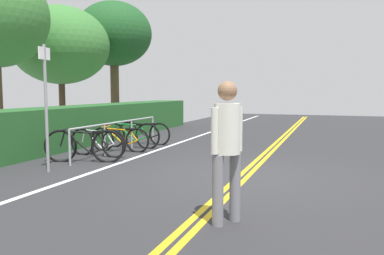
# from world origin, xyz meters

# --- Properties ---
(ground_plane) EXTENTS (39.54, 11.08, 0.05)m
(ground_plane) POSITION_xyz_m (0.00, 0.00, -0.03)
(ground_plane) COLOR #2B2B2D
(centre_line_yellow_inner) EXTENTS (35.59, 0.10, 0.00)m
(centre_line_yellow_inner) POSITION_xyz_m (0.00, -0.08, 0.00)
(centre_line_yellow_inner) COLOR gold
(centre_line_yellow_inner) RESTS_ON ground_plane
(centre_line_yellow_outer) EXTENTS (35.59, 0.10, 0.00)m
(centre_line_yellow_outer) POSITION_xyz_m (0.00, 0.08, 0.00)
(centre_line_yellow_outer) COLOR gold
(centre_line_yellow_outer) RESTS_ON ground_plane
(bike_lane_stripe_white) EXTENTS (35.59, 0.12, 0.00)m
(bike_lane_stripe_white) POSITION_xyz_m (0.00, 2.92, 0.00)
(bike_lane_stripe_white) COLOR white
(bike_lane_stripe_white) RESTS_ON ground_plane
(bike_rack) EXTENTS (4.23, 0.05, 0.81)m
(bike_rack) POSITION_xyz_m (1.75, 3.79, 0.60)
(bike_rack) COLOR #9EA0A5
(bike_rack) RESTS_ON ground_plane
(bicycle_0) EXTENTS (0.66, 1.80, 0.79)m
(bicycle_0) POSITION_xyz_m (0.12, 3.74, 0.37)
(bicycle_0) COLOR black
(bicycle_0) RESTS_ON ground_plane
(bicycle_1) EXTENTS (0.46, 1.67, 0.74)m
(bicycle_1) POSITION_xyz_m (0.92, 3.91, 0.34)
(bicycle_1) COLOR black
(bicycle_1) RESTS_ON ground_plane
(bicycle_2) EXTENTS (0.46, 1.71, 0.70)m
(bicycle_2) POSITION_xyz_m (1.78, 3.78, 0.33)
(bicycle_2) COLOR black
(bicycle_2) RESTS_ON ground_plane
(bicycle_3) EXTENTS (0.46, 1.84, 0.77)m
(bicycle_3) POSITION_xyz_m (2.48, 3.85, 0.36)
(bicycle_3) COLOR black
(bicycle_3) RESTS_ON ground_plane
(bicycle_4) EXTENTS (0.46, 1.78, 0.72)m
(bicycle_4) POSITION_xyz_m (3.30, 3.83, 0.34)
(bicycle_4) COLOR black
(bicycle_4) RESTS_ON ground_plane
(pedestrian) EXTENTS (0.43, 0.32, 1.75)m
(pedestrian) POSITION_xyz_m (-2.78, -0.36, 1.01)
(pedestrian) COLOR slate
(pedestrian) RESTS_ON ground_plane
(sign_post_near) EXTENTS (0.36, 0.08, 2.53)m
(sign_post_near) POSITION_xyz_m (-1.05, 3.78, 1.51)
(sign_post_near) COLOR gray
(sign_post_near) RESTS_ON ground_plane
(hedge_backdrop) EXTENTS (13.18, 1.30, 1.16)m
(hedge_backdrop) POSITION_xyz_m (3.25, 5.70, 0.58)
(hedge_backdrop) COLOR #235626
(hedge_backdrop) RESTS_ON ground_plane
(tree_far_right) EXTENTS (3.51, 3.51, 4.67)m
(tree_far_right) POSITION_xyz_m (4.57, 7.79, 3.26)
(tree_far_right) COLOR #473323
(tree_far_right) RESTS_ON ground_plane
(tree_extra) EXTENTS (3.14, 3.14, 5.29)m
(tree_extra) POSITION_xyz_m (7.06, 7.07, 3.93)
(tree_extra) COLOR brown
(tree_extra) RESTS_ON ground_plane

